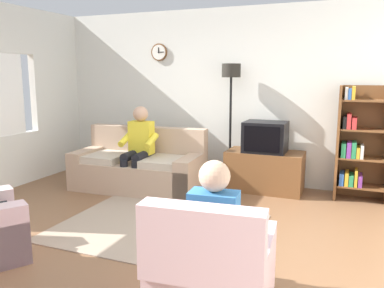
% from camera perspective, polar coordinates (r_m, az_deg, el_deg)
% --- Properties ---
extents(ground_plane, '(12.00, 12.00, 0.00)m').
position_cam_1_polar(ground_plane, '(4.23, -6.62, -13.71)').
color(ground_plane, brown).
extents(back_wall_assembly, '(6.20, 0.17, 2.70)m').
position_cam_1_polar(back_wall_assembly, '(6.34, 4.77, 6.89)').
color(back_wall_assembly, silver).
rests_on(back_wall_assembly, ground_plane).
extents(couch, '(1.94, 0.96, 0.90)m').
position_cam_1_polar(couch, '(5.96, -7.65, -3.47)').
color(couch, tan).
rests_on(couch, ground_plane).
extents(tv_stand, '(1.10, 0.56, 0.59)m').
position_cam_1_polar(tv_stand, '(5.91, 10.41, -3.85)').
color(tv_stand, brown).
rests_on(tv_stand, ground_plane).
extents(tv, '(0.60, 0.49, 0.44)m').
position_cam_1_polar(tv, '(5.79, 10.52, 1.02)').
color(tv, black).
rests_on(tv, tv_stand).
extents(bookshelf, '(0.68, 0.36, 1.55)m').
position_cam_1_polar(bookshelf, '(5.78, 22.98, -0.05)').
color(bookshelf, brown).
rests_on(bookshelf, ground_plane).
extents(floor_lamp, '(0.28, 0.28, 1.85)m').
position_cam_1_polar(floor_lamp, '(5.98, 5.63, 7.64)').
color(floor_lamp, black).
rests_on(floor_lamp, ground_plane).
extents(armchair_near_bookshelf, '(0.88, 0.95, 0.90)m').
position_cam_1_polar(armchair_near_bookshelf, '(2.98, 3.08, -18.16)').
color(armchair_near_bookshelf, beige).
rests_on(armchair_near_bookshelf, ground_plane).
extents(area_rug, '(2.20, 1.70, 0.01)m').
position_cam_1_polar(area_rug, '(4.53, -5.00, -11.93)').
color(area_rug, gray).
rests_on(area_rug, ground_plane).
extents(person_on_couch, '(0.52, 0.55, 1.24)m').
position_cam_1_polar(person_on_couch, '(5.76, -7.76, -0.02)').
color(person_on_couch, yellow).
rests_on(person_on_couch, ground_plane).
extents(person_in_right_armchair, '(0.54, 0.56, 1.12)m').
position_cam_1_polar(person_in_right_armchair, '(2.93, 3.57, -11.92)').
color(person_in_right_armchair, '#3372B2').
rests_on(person_in_right_armchair, ground_plane).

